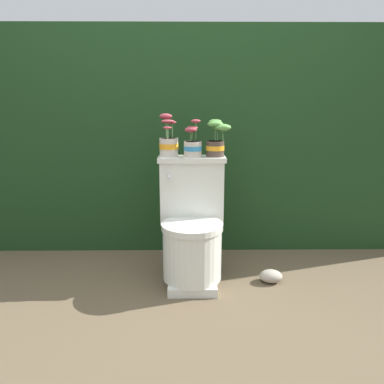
# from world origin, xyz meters

# --- Properties ---
(ground_plane) EXTENTS (12.00, 12.00, 0.00)m
(ground_plane) POSITION_xyz_m (0.00, 0.00, 0.00)
(ground_plane) COLOR brown
(hedge_backdrop) EXTENTS (3.93, 0.81, 1.61)m
(hedge_backdrop) POSITION_xyz_m (0.00, 0.97, 0.81)
(hedge_backdrop) COLOR #193819
(hedge_backdrop) RESTS_ON ground
(toilet) EXTENTS (0.42, 0.47, 0.77)m
(toilet) POSITION_xyz_m (0.07, 0.07, 0.33)
(toilet) COLOR silver
(toilet) RESTS_ON ground
(potted_plant_left) EXTENTS (0.12, 0.12, 0.26)m
(potted_plant_left) POSITION_xyz_m (-0.07, 0.21, 0.85)
(potted_plant_left) COLOR beige
(potted_plant_left) RESTS_ON toilet
(potted_plant_midleft) EXTENTS (0.11, 0.11, 0.23)m
(potted_plant_midleft) POSITION_xyz_m (0.08, 0.18, 0.84)
(potted_plant_midleft) COLOR beige
(potted_plant_midleft) RESTS_ON toilet
(potted_plant_middle) EXTENTS (0.15, 0.12, 0.22)m
(potted_plant_middle) POSITION_xyz_m (0.22, 0.21, 0.86)
(potted_plant_middle) COLOR #47382D
(potted_plant_middle) RESTS_ON toilet
(garden_stone) EXTENTS (0.14, 0.11, 0.08)m
(garden_stone) POSITION_xyz_m (0.56, 0.04, 0.04)
(garden_stone) COLOR #9E9384
(garden_stone) RESTS_ON ground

